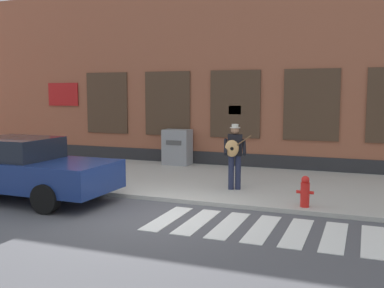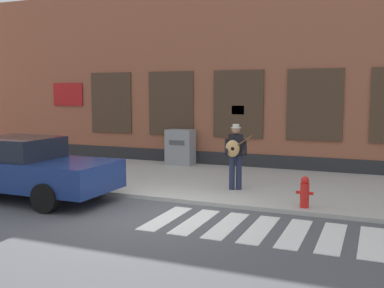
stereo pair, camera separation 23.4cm
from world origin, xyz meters
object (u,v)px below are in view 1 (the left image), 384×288
(busker, at_px, (234,152))
(red_car, at_px, (23,169))
(fire_hydrant, at_px, (305,192))
(utility_box, at_px, (177,147))

(busker, bearing_deg, red_car, -151.37)
(red_car, distance_m, fire_hydrant, 6.78)
(red_car, bearing_deg, busker, 28.63)
(red_car, xyz_separation_m, fire_hydrant, (6.63, 1.36, -0.32))
(red_car, bearing_deg, fire_hydrant, 11.62)
(utility_box, height_order, fire_hydrant, utility_box)
(red_car, height_order, utility_box, red_car)
(busker, height_order, utility_box, busker)
(fire_hydrant, bearing_deg, red_car, -168.38)
(busker, distance_m, fire_hydrant, 2.38)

